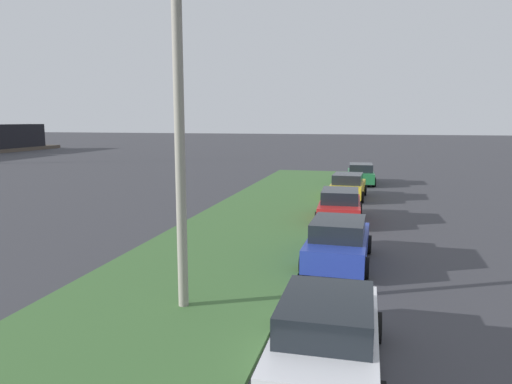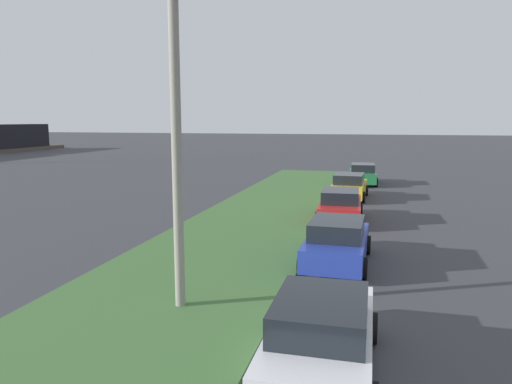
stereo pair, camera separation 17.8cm
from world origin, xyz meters
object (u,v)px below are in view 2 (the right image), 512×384
Objects in this scene: parked_car_white at (321,335)px; parked_car_blue at (337,242)px; parked_car_green at (363,174)px; streetlight at (190,128)px; parked_car_red at (340,206)px; parked_car_yellow at (349,186)px.

parked_car_white is 0.99× the size of parked_car_blue.
streetlight is (-24.39, 3.24, 3.67)m from parked_car_green.
parked_car_red is 0.58× the size of streetlight.
parked_car_yellow is at bearing -8.55° from streetlight.
parked_car_yellow is 1.00× the size of parked_car_green.
parked_car_blue is 0.99× the size of parked_car_red.
streetlight is at bearing 173.76° from parked_car_yellow.
parked_car_green is at bearing -4.70° from parked_car_red.
parked_car_yellow is (19.72, 0.62, 0.00)m from parked_car_white.
streetlight reaches higher than parked_car_green.
parked_car_green is (13.14, -0.60, 0.00)m from parked_car_red.
parked_car_red is at bearing -177.92° from parked_car_yellow.
parked_car_white is at bearing -175.89° from parked_car_yellow.
parked_car_blue is at bearing -32.46° from streetlight.
parked_car_white is 13.27m from parked_car_red.
parked_car_white and parked_car_blue have the same top height.
parked_car_blue is at bearing 176.59° from parked_car_green.
parked_car_yellow is 0.58× the size of streetlight.
streetlight reaches higher than parked_car_red.
streetlight is at bearing 58.38° from parked_car_white.
parked_car_white is 0.99× the size of parked_car_yellow.
parked_car_red is (6.50, 0.38, 0.00)m from parked_car_blue.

